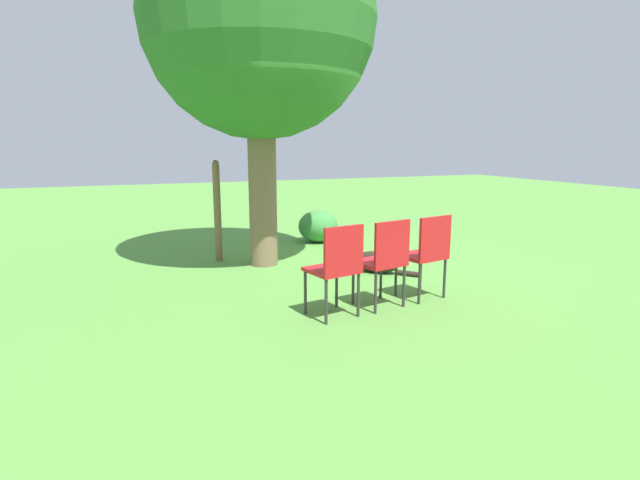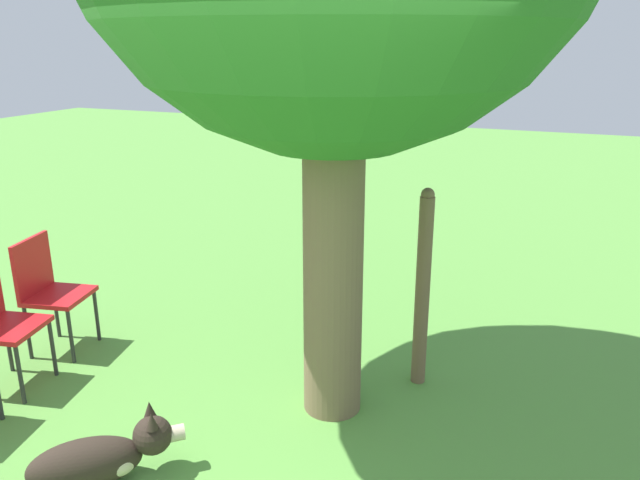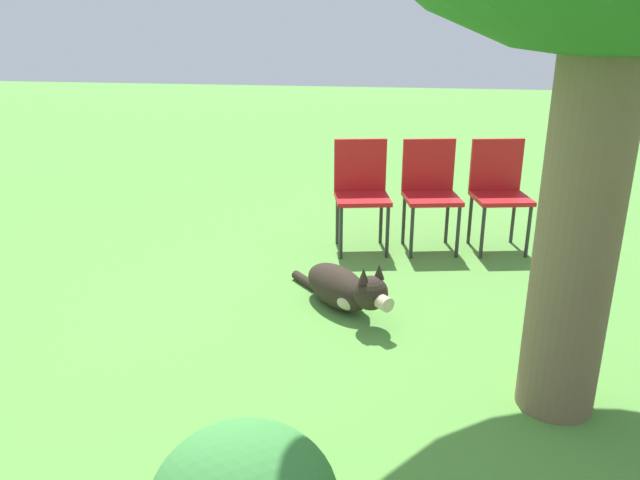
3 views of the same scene
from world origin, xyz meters
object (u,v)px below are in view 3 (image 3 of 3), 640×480
red_chair_0 (361,187)px  red_chair_1 (430,187)px  red_chair_2 (499,187)px  dog (344,289)px

red_chair_0 → red_chair_1: size_ratio=1.00×
red_chair_0 → red_chair_2: 1.15m
dog → red_chair_1: red_chair_1 is taller
dog → red_chair_0: (-1.24, -0.01, 0.38)m
red_chair_0 → red_chair_2: (-0.19, 1.14, 0.00)m
dog → red_chair_2: 1.86m
red_chair_0 → red_chair_1: (-0.09, 0.57, 0.00)m
red_chair_1 → red_chair_2: size_ratio=1.00×
dog → red_chair_1: 1.50m
dog → red_chair_2: (-1.43, 1.13, 0.38)m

